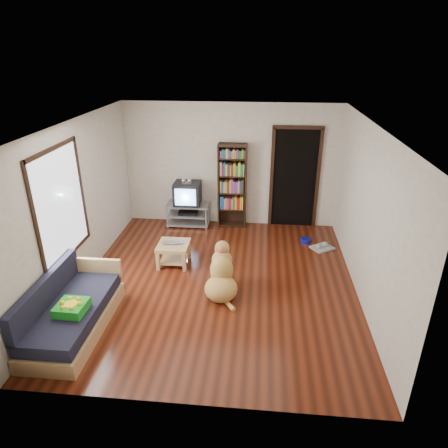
# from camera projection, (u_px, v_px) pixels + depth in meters

# --- Properties ---
(ground) EXTENTS (5.00, 5.00, 0.00)m
(ground) POSITION_uv_depth(u_px,v_px,m) (218.00, 282.00, 6.67)
(ground) COLOR #5C210F
(ground) RESTS_ON ground
(ceiling) EXTENTS (5.00, 5.00, 0.00)m
(ceiling) POSITION_uv_depth(u_px,v_px,m) (217.00, 125.00, 5.60)
(ceiling) COLOR white
(ceiling) RESTS_ON ground
(wall_back) EXTENTS (4.50, 0.00, 4.50)m
(wall_back) POSITION_uv_depth(u_px,v_px,m) (231.00, 166.00, 8.41)
(wall_back) COLOR silver
(wall_back) RESTS_ON ground
(wall_front) EXTENTS (4.50, 0.00, 4.50)m
(wall_front) POSITION_uv_depth(u_px,v_px,m) (188.00, 307.00, 3.87)
(wall_front) COLOR silver
(wall_front) RESTS_ON ground
(wall_left) EXTENTS (0.00, 5.00, 5.00)m
(wall_left) POSITION_uv_depth(u_px,v_px,m) (77.00, 205.00, 6.34)
(wall_left) COLOR silver
(wall_left) RESTS_ON ground
(wall_right) EXTENTS (0.00, 5.00, 5.00)m
(wall_right) POSITION_uv_depth(u_px,v_px,m) (367.00, 216.00, 5.94)
(wall_right) COLOR silver
(wall_right) RESTS_ON ground
(green_cushion) EXTENTS (0.39, 0.39, 0.12)m
(green_cushion) POSITION_uv_depth(u_px,v_px,m) (72.00, 308.00, 5.22)
(green_cushion) COLOR green
(green_cushion) RESTS_ON sofa
(laptop) EXTENTS (0.40, 0.30, 0.03)m
(laptop) POSITION_uv_depth(u_px,v_px,m) (173.00, 244.00, 7.04)
(laptop) COLOR silver
(laptop) RESTS_ON coffee_table
(dog_bowl) EXTENTS (0.22, 0.22, 0.08)m
(dog_bowl) POSITION_uv_depth(u_px,v_px,m) (306.00, 240.00, 8.01)
(dog_bowl) COLOR #14148D
(dog_bowl) RESTS_ON ground
(grey_rag) EXTENTS (0.51, 0.49, 0.03)m
(grey_rag) POSITION_uv_depth(u_px,v_px,m) (322.00, 248.00, 7.77)
(grey_rag) COLOR #A9A9A9
(grey_rag) RESTS_ON ground
(window) EXTENTS (0.03, 1.46, 1.70)m
(window) POSITION_uv_depth(u_px,v_px,m) (61.00, 205.00, 5.80)
(window) COLOR white
(window) RESTS_ON wall_left
(doorway) EXTENTS (1.03, 0.05, 2.19)m
(doorway) POSITION_uv_depth(u_px,v_px,m) (295.00, 176.00, 8.34)
(doorway) COLOR black
(doorway) RESTS_ON wall_back
(tv_stand) EXTENTS (0.90, 0.45, 0.50)m
(tv_stand) POSITION_uv_depth(u_px,v_px,m) (188.00, 214.00, 8.68)
(tv_stand) COLOR #99999E
(tv_stand) RESTS_ON ground
(crt_tv) EXTENTS (0.55, 0.52, 0.58)m
(crt_tv) POSITION_uv_depth(u_px,v_px,m) (188.00, 193.00, 8.51)
(crt_tv) COLOR black
(crt_tv) RESTS_ON tv_stand
(bookshelf) EXTENTS (0.60, 0.30, 1.80)m
(bookshelf) POSITION_uv_depth(u_px,v_px,m) (232.00, 182.00, 8.38)
(bookshelf) COLOR black
(bookshelf) RESTS_ON ground
(sofa) EXTENTS (0.80, 1.80, 0.80)m
(sofa) POSITION_uv_depth(u_px,v_px,m) (71.00, 313.00, 5.48)
(sofa) COLOR tan
(sofa) RESTS_ON ground
(coffee_table) EXTENTS (0.55, 0.55, 0.40)m
(coffee_table) POSITION_uv_depth(u_px,v_px,m) (174.00, 250.00, 7.13)
(coffee_table) COLOR tan
(coffee_table) RESTS_ON ground
(dog) EXTENTS (0.54, 0.99, 0.83)m
(dog) POSITION_uv_depth(u_px,v_px,m) (222.00, 276.00, 6.28)
(dog) COLOR tan
(dog) RESTS_ON ground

